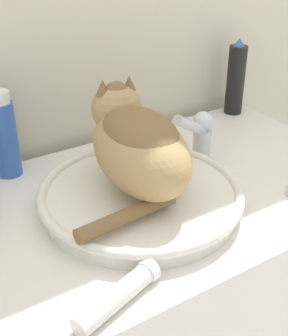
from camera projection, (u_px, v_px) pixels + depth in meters
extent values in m
cube|color=beige|center=(64.00, 1.00, 1.08)|extent=(8.00, 0.05, 2.40)
cube|color=white|center=(144.00, 335.00, 1.21)|extent=(1.08, 0.58, 0.85)
cylinder|color=white|center=(141.00, 199.00, 0.96)|extent=(0.40, 0.40, 0.04)
torus|color=white|center=(141.00, 191.00, 0.95)|extent=(0.42, 0.42, 0.02)
ellipsoid|color=tan|center=(140.00, 152.00, 0.90)|extent=(0.19, 0.30, 0.16)
ellipsoid|color=brown|center=(140.00, 132.00, 0.88)|extent=(0.15, 0.22, 0.07)
sphere|color=tan|center=(117.00, 109.00, 0.97)|extent=(0.11, 0.11, 0.11)
sphere|color=brown|center=(116.00, 96.00, 0.95)|extent=(0.06, 0.06, 0.06)
cone|color=brown|center=(129.00, 83.00, 0.95)|extent=(0.03, 0.03, 0.03)
cone|color=brown|center=(103.00, 87.00, 0.93)|extent=(0.03, 0.03, 0.03)
cylinder|color=brown|center=(127.00, 216.00, 0.83)|extent=(0.21, 0.04, 0.03)
cylinder|color=silver|center=(202.00, 144.00, 1.13)|extent=(0.04, 0.04, 0.07)
cylinder|color=silver|center=(191.00, 126.00, 1.05)|extent=(0.13, 0.07, 0.09)
sphere|color=silver|center=(203.00, 121.00, 1.10)|extent=(0.05, 0.05, 0.05)
cylinder|color=black|center=(236.00, 80.00, 1.35)|extent=(0.05, 0.05, 0.20)
cone|color=#3866AD|center=(239.00, 42.00, 1.30)|extent=(0.03, 0.03, 0.02)
cylinder|color=#335BB7|center=(5.00, 140.00, 1.04)|extent=(0.06, 0.06, 0.17)
cylinder|color=silver|center=(114.00, 300.00, 0.71)|extent=(0.15, 0.08, 0.03)
cylinder|color=white|center=(148.00, 271.00, 0.77)|extent=(0.03, 0.04, 0.04)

